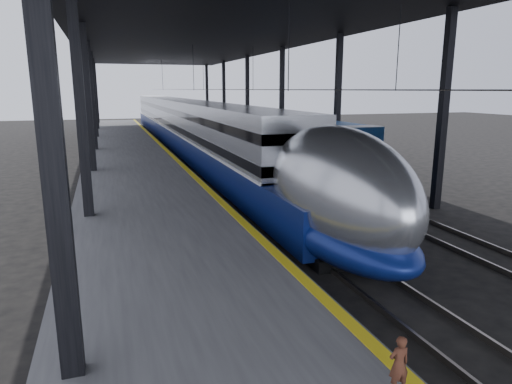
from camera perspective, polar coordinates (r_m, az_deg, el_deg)
name	(u,v)px	position (r m, az deg, el deg)	size (l,w,h in m)	color
ground	(287,272)	(14.34, 3.86, -9.94)	(160.00, 160.00, 0.00)	black
platform	(131,164)	(32.66, -15.38, 3.43)	(6.00, 80.00, 1.00)	#4C4C4F
yellow_strip	(171,155)	(32.84, -10.54, 4.61)	(0.30, 80.00, 0.01)	yellow
rails	(242,164)	(34.06, -1.77, 3.53)	(6.52, 80.00, 0.16)	slate
canopy	(205,35)	(33.17, -6.44, 18.87)	(18.00, 75.00, 9.47)	black
tgv_train	(188,128)	(41.24, -8.47, 7.87)	(3.18, 65.20, 4.55)	#ACAEB3
second_train	(224,125)	(48.79, -3.99, 8.40)	(2.68, 56.05, 3.69)	#164893
child	(399,364)	(7.66, 17.42, -19.86)	(0.34, 0.22, 0.93)	#4A2518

